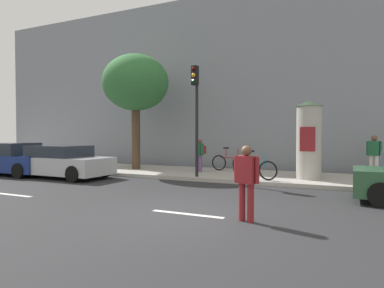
% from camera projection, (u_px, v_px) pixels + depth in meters
% --- Properties ---
extents(ground_plane, '(80.00, 80.00, 0.00)m').
position_uv_depth(ground_plane, '(187.00, 214.00, 7.81)').
color(ground_plane, '#2B2B2D').
extents(sidewalk_curb, '(36.00, 4.00, 0.15)m').
position_uv_depth(sidewalk_curb, '(260.00, 177.00, 14.15)').
color(sidewalk_curb, '#B2ADA3').
rests_on(sidewalk_curb, ground_plane).
extents(lane_markings, '(25.80, 0.16, 0.01)m').
position_uv_depth(lane_markings, '(187.00, 214.00, 7.80)').
color(lane_markings, silver).
rests_on(lane_markings, ground_plane).
extents(building_backdrop, '(36.00, 5.00, 9.10)m').
position_uv_depth(building_backdrop, '(282.00, 85.00, 18.55)').
color(building_backdrop, gray).
rests_on(building_backdrop, ground_plane).
extents(traffic_light, '(0.24, 0.45, 4.37)m').
position_uv_depth(traffic_light, '(196.00, 103.00, 13.37)').
color(traffic_light, black).
rests_on(traffic_light, sidewalk_curb).
extents(poster_column, '(1.00, 1.00, 2.95)m').
position_uv_depth(poster_column, '(309.00, 139.00, 12.85)').
color(poster_column, '#B2ADA3').
rests_on(poster_column, sidewalk_curb).
extents(street_tree, '(3.21, 3.21, 5.57)m').
position_uv_depth(street_tree, '(136.00, 84.00, 16.47)').
color(street_tree, '#4C3826').
rests_on(street_tree, sidewalk_curb).
extents(pedestrian_in_red_top, '(0.58, 0.34, 1.60)m').
position_uv_depth(pedestrian_in_red_top, '(246.00, 177.00, 7.13)').
color(pedestrian_in_red_top, maroon).
rests_on(pedestrian_in_red_top, ground_plane).
extents(pedestrian_in_light_jacket, '(0.51, 0.51, 1.49)m').
position_uv_depth(pedestrian_in_light_jacket, '(200.00, 152.00, 15.28)').
color(pedestrian_in_light_jacket, '#724C84').
rests_on(pedestrian_in_light_jacket, sidewalk_curb).
extents(pedestrian_with_backpack, '(0.56, 0.35, 1.65)m').
position_uv_depth(pedestrian_with_backpack, '(374.00, 152.00, 13.64)').
color(pedestrian_with_backpack, silver).
rests_on(pedestrian_with_backpack, sidewalk_curb).
extents(bicycle_leaning, '(1.77, 0.22, 1.09)m').
position_uv_depth(bicycle_leaning, '(229.00, 163.00, 15.62)').
color(bicycle_leaning, black).
rests_on(bicycle_leaning, sidewalk_curb).
extents(bicycle_upright, '(1.76, 0.31, 1.09)m').
position_uv_depth(bicycle_upright, '(255.00, 169.00, 12.72)').
color(bicycle_upright, black).
rests_on(bicycle_upright, sidewalk_curb).
extents(parked_car_dark, '(4.32, 2.03, 1.45)m').
position_uv_depth(parked_car_dark, '(11.00, 159.00, 15.52)').
color(parked_car_dark, navy).
rests_on(parked_car_dark, ground_plane).
extents(parked_car_silver, '(4.27, 2.07, 1.36)m').
position_uv_depth(parked_car_silver, '(62.00, 162.00, 14.38)').
color(parked_car_silver, silver).
rests_on(parked_car_silver, ground_plane).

